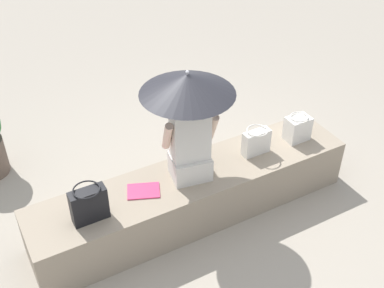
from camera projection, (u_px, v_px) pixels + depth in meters
The scene contains 8 objects.
ground_plane at pixel (194, 214), 4.72m from camera, with size 14.00×14.00×0.00m, color #9E9384.
stone_bench at pixel (194, 195), 4.57m from camera, with size 3.07×0.63×0.50m, color gray.
person_seated at pixel (190, 141), 4.18m from camera, with size 0.50×0.34×0.90m.
parasol at pixel (187, 84), 3.92m from camera, with size 0.80×0.80×1.03m.
handbag_black at pixel (89, 204), 3.88m from camera, with size 0.30×0.22×0.32m.
tote_bag_canvas at pixel (297, 128), 4.78m from camera, with size 0.23×0.18×0.27m.
shoulder_bag_spare at pixel (256, 142), 4.60m from camera, with size 0.27×0.20×0.27m.
magazine at pixel (143, 191), 4.23m from camera, with size 0.28×0.20×0.01m, color #D83866.
Camera 1 is at (-1.64, -2.95, 3.36)m, focal length 45.62 mm.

